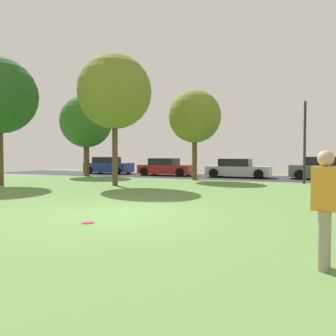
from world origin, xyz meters
The scene contains 12 objects.
ground_plane centered at (0.00, 0.00, 0.00)m, with size 44.00×44.00×0.00m, color #5B8442.
road_strip centered at (0.00, 16.00, 0.00)m, with size 44.00×6.40×0.01m, color #28282B.
maple_tree_near centered at (-4.72, 6.99, 4.77)m, with size 3.77×3.77×6.67m.
oak_tree_left centered at (-11.15, 12.90, 4.10)m, with size 3.91×3.91×6.08m.
maple_tree_far centered at (-2.29, 12.36, 3.99)m, with size 3.30×3.30×5.67m.
person_catcher centered at (4.74, -2.41, 0.87)m, with size 0.36×0.30×1.59m.
frisbee_disc centered at (-0.05, -1.24, 0.01)m, with size 0.27×0.27×0.03m, color #EA2D6B.
parked_car_blue centered at (-11.55, 16.35, 0.66)m, with size 4.10×1.94×1.44m.
parked_car_red centered at (-5.94, 15.99, 0.62)m, with size 4.25×2.02×1.35m.
parked_car_silver centered at (-0.32, 15.95, 0.61)m, with size 4.38×2.12×1.33m.
parked_car_grey centered at (5.30, 16.27, 0.67)m, with size 4.50×1.93×1.47m.
street_lamp_post centered at (4.13, 12.20, 2.25)m, with size 0.14×0.14×4.50m, color #2D2D33.
Camera 1 is at (4.59, -7.20, 1.51)m, focal length 34.97 mm.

